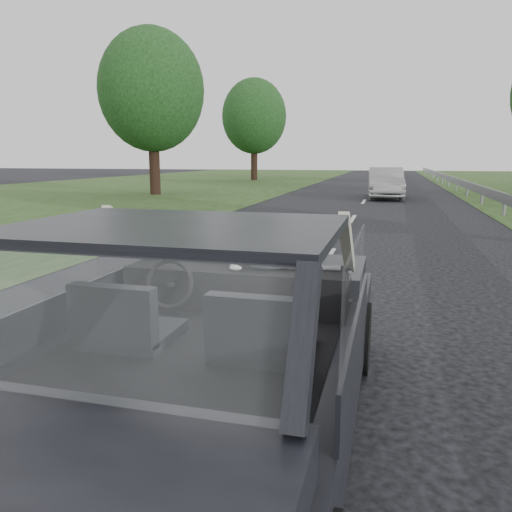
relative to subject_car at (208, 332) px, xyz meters
The scene contains 10 objects.
ground 0.72m from the subject_car, ahead, with size 140.00×140.00×0.00m, color #35353D.
subject_car is the anchor object (origin of this frame).
dashboard 0.64m from the subject_car, 90.00° to the left, with size 1.58×0.45×0.30m, color black.
driver_seat 0.52m from the subject_car, 144.06° to the right, with size 0.50×0.72×0.42m, color black.
passenger_seat 0.52m from the subject_car, 35.94° to the right, with size 0.50×0.72×0.42m, color black.
steering_wheel 0.55m from the subject_car, 140.48° to the left, with size 0.36×0.36×0.04m, color black.
cat 0.74m from the subject_car, 67.94° to the left, with size 0.60×0.19×0.27m, color gray.
other_car 20.12m from the subject_car, 87.73° to the left, with size 1.62×4.11×1.35m, color #A7A7A7.
tree_5 22.31m from the subject_car, 117.12° to the left, with size 4.96×4.96×7.51m, color #11330F, non-canonical shape.
tree_6 37.30m from the subject_car, 104.82° to the left, with size 5.00×5.00×7.58m, color #11330F, non-canonical shape.
Camera 1 is at (1.04, -2.72, 1.77)m, focal length 35.00 mm.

